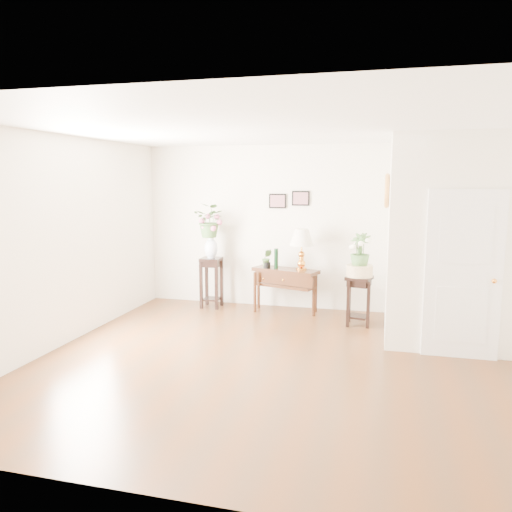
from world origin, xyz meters
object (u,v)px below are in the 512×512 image
(console_table, at_px, (285,290))
(plant_stand_b, at_px, (359,301))
(table_lamp, at_px, (302,249))
(plant_stand_a, at_px, (211,283))

(console_table, height_order, plant_stand_b, plant_stand_b)
(console_table, bearing_deg, table_lamp, 16.95)
(console_table, distance_m, plant_stand_b, 1.32)
(console_table, height_order, plant_stand_a, plant_stand_a)
(table_lamp, distance_m, plant_stand_b, 1.29)
(table_lamp, height_order, plant_stand_b, table_lamp)
(console_table, height_order, table_lamp, table_lamp)
(table_lamp, bearing_deg, plant_stand_b, -25.86)
(plant_stand_a, bearing_deg, console_table, 0.04)
(table_lamp, xyz_separation_m, plant_stand_a, (-1.58, -0.00, -0.65))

